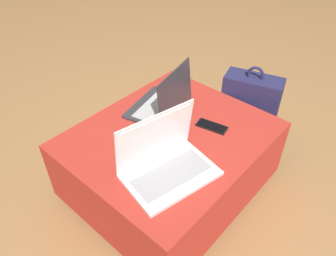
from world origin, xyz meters
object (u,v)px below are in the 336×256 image
Objects in this scene: laptop_far at (163,102)px; cell_phone at (212,126)px; laptop_near at (165,162)px; backpack at (248,113)px.

laptop_far reaches higher than cell_phone.
cell_phone is (0.37, 0.03, -0.05)m from laptop_near.
laptop_near is 0.44m from laptop_far.
backpack is (0.42, 0.01, -0.16)m from cell_phone.
laptop_near is 1.14× the size of laptop_far.
backpack is (0.47, -0.26, -0.21)m from laptop_far.
backpack reaches higher than cell_phone.
backpack is at bearing 138.47° from laptop_far.
cell_phone is 0.45m from backpack.
backpack is at bearing 15.16° from laptop_near.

